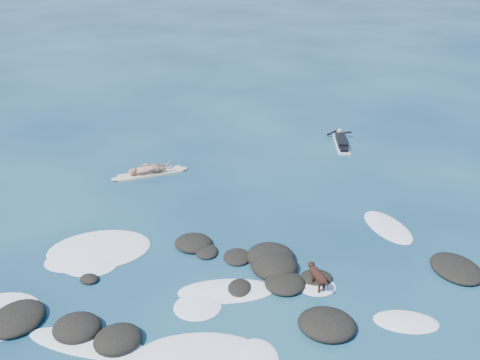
{
  "coord_description": "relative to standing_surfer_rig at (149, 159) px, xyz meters",
  "views": [
    {
      "loc": [
        -0.23,
        -13.15,
        9.51
      ],
      "look_at": [
        0.07,
        4.0,
        0.9
      ],
      "focal_mm": 40.0,
      "sensor_mm": 36.0,
      "label": 1
    }
  ],
  "objects": [
    {
      "name": "paddling_surfer_rig",
      "position": [
        8.32,
        3.01,
        -0.55
      ],
      "size": [
        1.18,
        2.63,
        0.46
      ],
      "rotation": [
        0.0,
        0.0,
        1.51
      ],
      "color": "silver",
      "rests_on": "ground"
    },
    {
      "name": "reef_rocks",
      "position": [
        3.75,
        -7.87,
        -0.6
      ],
      "size": [
        14.11,
        7.39,
        0.6
      ],
      "color": "black",
      "rests_on": "ground"
    },
    {
      "name": "ground",
      "position": [
        3.53,
        -6.33,
        -0.71
      ],
      "size": [
        160.0,
        160.0,
        0.0
      ],
      "primitive_type": "plane",
      "color": "#0A2642",
      "rests_on": "ground"
    },
    {
      "name": "breaking_foam",
      "position": [
        1.16,
        -7.28,
        -0.7
      ],
      "size": [
        13.55,
        7.81,
        0.12
      ],
      "color": "white",
      "rests_on": "ground"
    },
    {
      "name": "standing_surfer_rig",
      "position": [
        0.0,
        0.0,
        0.0
      ],
      "size": [
        3.06,
        1.39,
        1.79
      ],
      "rotation": [
        0.0,
        0.0,
        0.34
      ],
      "color": "beige",
      "rests_on": "ground"
    },
    {
      "name": "dog",
      "position": [
        5.67,
        -7.39,
        -0.25
      ],
      "size": [
        0.54,
        1.03,
        0.69
      ],
      "rotation": [
        0.0,
        0.0,
        1.96
      ],
      "color": "black",
      "rests_on": "ground"
    }
  ]
}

